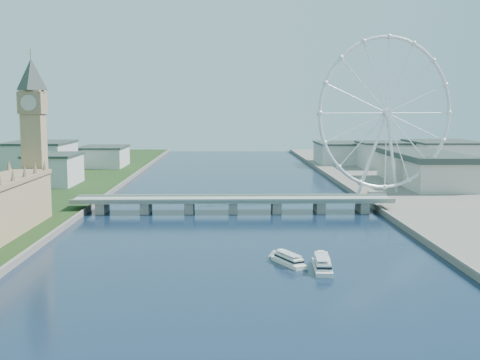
{
  "coord_description": "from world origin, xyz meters",
  "views": [
    {
      "loc": [
        -3.65,
        -110.91,
        71.77
      ],
      "look_at": [
        3.04,
        210.0,
        33.24
      ],
      "focal_mm": 45.0,
      "sensor_mm": 36.0,
      "label": 1
    }
  ],
  "objects": [
    {
      "name": "big_ben",
      "position": [
        -128.0,
        278.0,
        66.57
      ],
      "size": [
        20.02,
        20.02,
        110.0
      ],
      "color": "tan",
      "rests_on": "ground"
    },
    {
      "name": "westminster_bridge",
      "position": [
        0.0,
        300.0,
        6.63
      ],
      "size": [
        220.0,
        22.0,
        9.5
      ],
      "color": "gray",
      "rests_on": "ground"
    },
    {
      "name": "london_eye",
      "position": [
        119.98,
        355.08,
        67.52
      ],
      "size": [
        113.6,
        39.12,
        124.3
      ],
      "color": "silver",
      "rests_on": "ground"
    },
    {
      "name": "county_hall",
      "position": [
        175.0,
        430.0,
        0.0
      ],
      "size": [
        54.0,
        144.0,
        35.0
      ],
      "primitive_type": null,
      "color": "beige",
      "rests_on": "ground"
    },
    {
      "name": "city_skyline",
      "position": [
        39.22,
        560.08,
        16.96
      ],
      "size": [
        505.0,
        280.0,
        32.0
      ],
      "color": "beige",
      "rests_on": "ground"
    },
    {
      "name": "tour_boat_near",
      "position": [
        24.52,
        159.26,
        0.0
      ],
      "size": [
        17.08,
        26.39,
        5.72
      ],
      "primitive_type": null,
      "rotation": [
        0.0,
        0.0,
        0.44
      ],
      "color": "white",
      "rests_on": "ground"
    },
    {
      "name": "tour_boat_far",
      "position": [
        38.49,
        149.53,
        0.0
      ],
      "size": [
        10.03,
        30.76,
        6.69
      ],
      "primitive_type": null,
      "rotation": [
        0.0,
        0.0,
        -0.08
      ],
      "color": "silver",
      "rests_on": "ground"
    }
  ]
}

